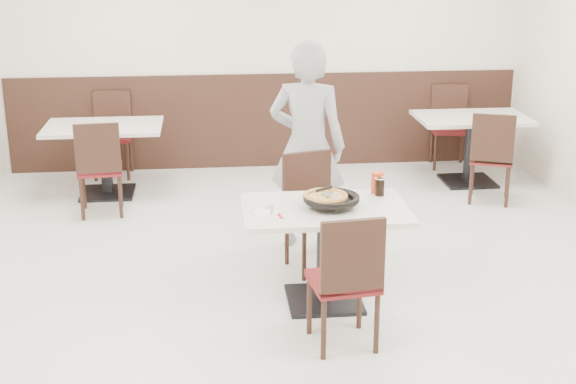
{
  "coord_description": "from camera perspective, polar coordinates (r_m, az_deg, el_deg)",
  "views": [
    {
      "loc": [
        -0.68,
        -5.68,
        2.64
      ],
      "look_at": [
        -0.13,
        -0.3,
        0.89
      ],
      "focal_mm": 50.0,
      "sensor_mm": 36.0,
      "label": 1
    }
  ],
  "objects": [
    {
      "name": "cola_glass",
      "position": [
        6.08,
        6.54,
        0.34
      ],
      "size": [
        0.07,
        0.07,
        0.13
      ],
      "primitive_type": "cylinder",
      "rotation": [
        0.0,
        0.0,
        0.08
      ],
      "color": "black",
      "rests_on": "main_table"
    },
    {
      "name": "chair_far",
      "position": [
        6.48,
        2.0,
        -1.6
      ],
      "size": [
        0.52,
        0.52,
        0.95
      ],
      "primitive_type": null,
      "rotation": [
        0.0,
        0.0,
        3.43
      ],
      "color": "black",
      "rests_on": "floor"
    },
    {
      "name": "trivet",
      "position": [
        5.79,
        3.39,
        -0.94
      ],
      "size": [
        0.12,
        0.12,
        0.04
      ],
      "primitive_type": "cylinder",
      "rotation": [
        0.0,
        0.0,
        0.08
      ],
      "color": "black",
      "rests_on": "main_table"
    },
    {
      "name": "bg_chair_right_far",
      "position": [
        9.6,
        11.45,
        4.52
      ],
      "size": [
        0.48,
        0.48,
        0.95
      ],
      "primitive_type": null,
      "rotation": [
        0.0,
        0.0,
        2.99
      ],
      "color": "black",
      "rests_on": "floor"
    },
    {
      "name": "bg_chair_left_far",
      "position": [
        9.24,
        -12.42,
        3.95
      ],
      "size": [
        0.43,
        0.43,
        0.95
      ],
      "primitive_type": null,
      "rotation": [
        0.0,
        0.0,
        3.12
      ],
      "color": "black",
      "rests_on": "floor"
    },
    {
      "name": "chair_near",
      "position": [
        5.31,
        3.94,
        -6.14
      ],
      "size": [
        0.47,
        0.47,
        0.95
      ],
      "primitive_type": null,
      "rotation": [
        0.0,
        0.0,
        0.13
      ],
      "color": "black",
      "rests_on": "floor"
    },
    {
      "name": "red_cup",
      "position": [
        6.14,
        6.37,
        0.68
      ],
      "size": [
        0.1,
        0.1,
        0.16
      ],
      "primitive_type": "cylinder",
      "rotation": [
        0.0,
        0.0,
        0.08
      ],
      "color": "#B93311",
      "rests_on": "main_table"
    },
    {
      "name": "pizza_pan",
      "position": [
        5.79,
        3.09,
        -0.71
      ],
      "size": [
        0.36,
        0.36,
        0.01
      ],
      "primitive_type": "cylinder",
      "rotation": [
        0.0,
        0.0,
        0.08
      ],
      "color": "black",
      "rests_on": "trivet"
    },
    {
      "name": "pizza",
      "position": [
        5.8,
        2.66,
        -0.46
      ],
      "size": [
        0.33,
        0.33,
        0.02
      ],
      "primitive_type": "cylinder",
      "rotation": [
        0.0,
        0.0,
        0.08
      ],
      "color": "#BA7D3A",
      "rests_on": "pizza_pan"
    },
    {
      "name": "bg_chair_left_near",
      "position": [
        8.01,
        -13.24,
        1.75
      ],
      "size": [
        0.46,
        0.46,
        0.95
      ],
      "primitive_type": null,
      "rotation": [
        0.0,
        0.0,
        0.1
      ],
      "color": "black",
      "rests_on": "floor"
    },
    {
      "name": "bg_table_right",
      "position": [
        9.03,
        12.81,
        2.95
      ],
      "size": [
        1.26,
        0.89,
        0.75
      ],
      "primitive_type": null,
      "rotation": [
        0.0,
        0.0,
        -0.07
      ],
      "color": "white",
      "rests_on": "floor"
    },
    {
      "name": "wainscot_back",
      "position": [
        9.42,
        -1.59,
        5.09
      ],
      "size": [
        5.9,
        0.03,
        1.1
      ],
      "primitive_type": "cube",
      "color": "black",
      "rests_on": "floor"
    },
    {
      "name": "fork",
      "position": [
        5.66,
        -1.16,
        -1.36
      ],
      "size": [
        0.04,
        0.18,
        0.0
      ],
      "primitive_type": "cube",
      "rotation": [
        0.0,
        0.0,
        -0.13
      ],
      "color": "white",
      "rests_on": "side_plate"
    },
    {
      "name": "side_plate",
      "position": [
        5.65,
        -1.59,
        -1.52
      ],
      "size": [
        0.19,
        0.19,
        0.01
      ],
      "primitive_type": "cylinder",
      "rotation": [
        0.0,
        0.0,
        0.08
      ],
      "color": "white",
      "rests_on": "napkin"
    },
    {
      "name": "floor",
      "position": [
        6.3,
        0.88,
        -6.85
      ],
      "size": [
        7.0,
        7.0,
        0.0
      ],
      "primitive_type": "plane",
      "color": "silver",
      "rests_on": "ground"
    },
    {
      "name": "bg_table_left",
      "position": [
        8.62,
        -12.84,
        2.23
      ],
      "size": [
        1.29,
        0.95,
        0.75
      ],
      "primitive_type": null,
      "rotation": [
        0.0,
        0.0,
        0.13
      ],
      "color": "white",
      "rests_on": "floor"
    },
    {
      "name": "bg_chair_right_near",
      "position": [
        8.43,
        14.27,
        2.48
      ],
      "size": [
        0.54,
        0.54,
        0.95
      ],
      "primitive_type": null,
      "rotation": [
        0.0,
        0.0,
        -0.36
      ],
      "color": "black",
      "rests_on": "floor"
    },
    {
      "name": "napkin",
      "position": [
        5.64,
        -1.46,
        -1.62
      ],
      "size": [
        0.21,
        0.21,
        0.0
      ],
      "primitive_type": "cube",
      "rotation": [
        0.0,
        0.0,
        0.22
      ],
      "color": "white",
      "rests_on": "main_table"
    },
    {
      "name": "diner_person",
      "position": [
        6.86,
        1.38,
        3.29
      ],
      "size": [
        0.76,
        0.62,
        1.81
      ],
      "primitive_type": "imported",
      "rotation": [
        0.0,
        0.0,
        2.83
      ],
      "color": "#A3A3A8",
      "rests_on": "floor"
    },
    {
      "name": "main_table",
      "position": [
        5.94,
        2.63,
        -4.5
      ],
      "size": [
        1.26,
        0.89,
        0.75
      ],
      "primitive_type": null,
      "rotation": [
        0.0,
        0.0,
        0.08
      ],
      "color": "white",
      "rests_on": "floor"
    },
    {
      "name": "pizza_server",
      "position": [
        5.79,
        2.99,
        -0.16
      ],
      "size": [
        0.1,
        0.11,
        0.0
      ],
      "primitive_type": "cube",
      "rotation": [
        0.0,
        0.0,
        0.25
      ],
      "color": "white",
      "rests_on": "pizza"
    },
    {
      "name": "wall_back",
      "position": [
        9.29,
        -1.65,
        10.24
      ],
      "size": [
        6.0,
        0.04,
        2.8
      ],
      "primitive_type": "cube",
      "color": "white",
      "rests_on": "floor"
    },
    {
      "name": "wall_front",
      "position": [
        2.6,
        10.27,
        -10.85
      ],
      "size": [
        6.0,
        0.04,
        2.8
      ],
      "primitive_type": "cube",
      "color": "white",
      "rests_on": "floor"
    }
  ]
}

